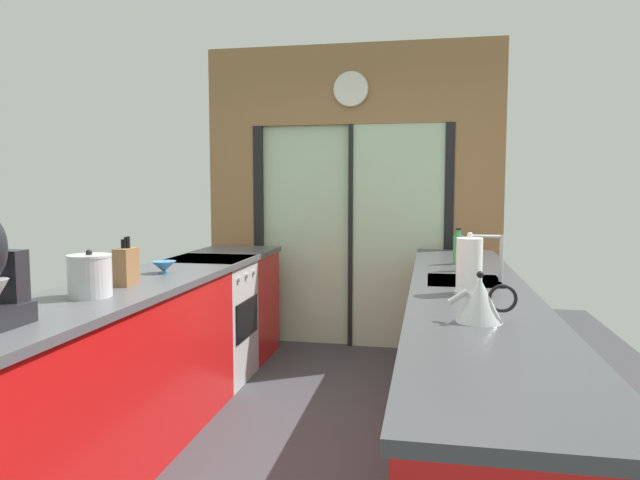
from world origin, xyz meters
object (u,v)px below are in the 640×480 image
(kettle, at_px, (480,300))
(paper_towel_roll, at_px, (469,266))
(knife_block, at_px, (126,266))
(stock_pot, at_px, (90,276))
(soap_bottle_far, at_px, (458,249))
(soap_bottle_near, at_px, (461,257))
(mixing_bowl_far, at_px, (164,267))
(oven_range, at_px, (210,320))

(kettle, bearing_deg, paper_towel_roll, 90.18)
(knife_block, bearing_deg, stock_pot, -90.01)
(stock_pot, distance_m, soap_bottle_far, 2.36)
(stock_pot, xyz_separation_m, soap_bottle_near, (1.78, 1.23, -0.01))
(mixing_bowl_far, bearing_deg, oven_range, 91.38)
(soap_bottle_far, bearing_deg, soap_bottle_near, -90.00)
(oven_range, height_order, soap_bottle_far, soap_bottle_far)
(knife_block, bearing_deg, mixing_bowl_far, 90.00)
(oven_range, height_order, soap_bottle_near, soap_bottle_near)
(knife_block, relative_size, soap_bottle_near, 1.24)
(mixing_bowl_far, xyz_separation_m, soap_bottle_far, (1.78, 0.78, 0.06))
(mixing_bowl_far, xyz_separation_m, soap_bottle_near, (1.78, 0.45, 0.05))
(kettle, xyz_separation_m, soap_bottle_far, (-0.00, 1.74, 0.02))
(stock_pot, bearing_deg, mixing_bowl_far, 90.00)
(kettle, relative_size, soap_bottle_far, 1.06)
(mixing_bowl_far, distance_m, soap_bottle_near, 1.84)
(soap_bottle_far, bearing_deg, mixing_bowl_far, -156.37)
(knife_block, bearing_deg, soap_bottle_near, 26.58)
(kettle, height_order, paper_towel_roll, paper_towel_roll)
(oven_range, relative_size, mixing_bowl_far, 6.14)
(soap_bottle_far, distance_m, paper_towel_roll, 1.13)
(knife_block, relative_size, soap_bottle_far, 1.06)
(oven_range, bearing_deg, mixing_bowl_far, -88.62)
(stock_pot, distance_m, paper_towel_roll, 1.83)
(mixing_bowl_far, xyz_separation_m, paper_towel_roll, (1.78, -0.35, 0.10))
(knife_block, xyz_separation_m, kettle, (1.78, -0.52, -0.02))
(paper_towel_roll, bearing_deg, soap_bottle_near, 90.00)
(paper_towel_roll, bearing_deg, stock_pot, -166.40)
(soap_bottle_far, bearing_deg, knife_block, -145.58)
(oven_range, xyz_separation_m, paper_towel_roll, (1.80, -1.11, 0.60))
(kettle, xyz_separation_m, soap_bottle_near, (-0.00, 1.41, 0.00))
(paper_towel_roll, bearing_deg, soap_bottle_far, 90.00)
(kettle, xyz_separation_m, paper_towel_roll, (-0.00, 0.61, 0.05))
(oven_range, height_order, knife_block, knife_block)
(knife_block, bearing_deg, paper_towel_roll, 3.05)
(oven_range, xyz_separation_m, soap_bottle_near, (1.80, -0.32, 0.55))
(paper_towel_roll, bearing_deg, knife_block, -176.95)
(knife_block, distance_m, kettle, 1.86)
(knife_block, distance_m, soap_bottle_near, 1.99)
(oven_range, relative_size, knife_block, 3.51)
(mixing_bowl_far, height_order, soap_bottle_far, soap_bottle_far)
(knife_block, height_order, stock_pot, knife_block)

